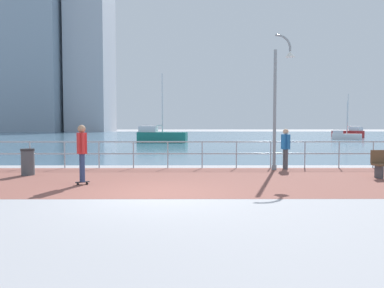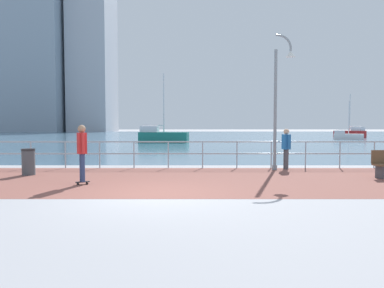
# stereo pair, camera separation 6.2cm
# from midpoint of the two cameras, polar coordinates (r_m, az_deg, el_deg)

# --- Properties ---
(ground) EXTENTS (220.00, 220.00, 0.00)m
(ground) POSITION_cam_midpoint_polar(r_m,az_deg,el_deg) (48.82, -1.13, 0.96)
(ground) COLOR #9E9EA3
(brick_paving) EXTENTS (28.00, 6.09, 0.01)m
(brick_paving) POSITION_cam_midpoint_polar(r_m,az_deg,el_deg) (11.44, -4.75, -5.71)
(brick_paving) COLOR brown
(brick_paving) RESTS_ON ground
(harbor_water) EXTENTS (180.00, 88.00, 0.00)m
(harbor_water) POSITION_cam_midpoint_polar(r_m,az_deg,el_deg) (59.35, -0.94, 1.32)
(harbor_water) COLOR slate
(harbor_water) RESTS_ON ground
(waterfront_railing) EXTENTS (25.25, 0.06, 1.10)m
(waterfront_railing) POSITION_cam_midpoint_polar(r_m,az_deg,el_deg) (14.38, -3.77, -0.89)
(waterfront_railing) COLOR #9EADB7
(waterfront_railing) RESTS_ON ground
(lamppost) EXTENTS (0.80, 0.43, 5.25)m
(lamppost) POSITION_cam_midpoint_polar(r_m,az_deg,el_deg) (14.14, 14.10, 7.66)
(lamppost) COLOR gray
(lamppost) RESTS_ON ground
(skateboarder) EXTENTS (0.41, 0.53, 1.75)m
(skateboarder) POSITION_cam_midpoint_polar(r_m,az_deg,el_deg) (10.77, -17.24, -0.74)
(skateboarder) COLOR black
(skateboarder) RESTS_ON ground
(bystander) EXTENTS (0.29, 0.56, 1.61)m
(bystander) POSITION_cam_midpoint_polar(r_m,az_deg,el_deg) (14.49, 15.06, -0.24)
(bystander) COLOR #4C4C51
(bystander) RESTS_ON ground
(trash_bin) EXTENTS (0.46, 0.46, 0.93)m
(trash_bin) POSITION_cam_midpoint_polar(r_m,az_deg,el_deg) (13.62, -24.84, -2.61)
(trash_bin) COLOR #474C51
(trash_bin) RESTS_ON ground
(sailboat_blue) EXTENTS (3.51, 2.30, 4.73)m
(sailboat_blue) POSITION_cam_midpoint_polar(r_m,az_deg,el_deg) (47.51, 23.83, 1.19)
(sailboat_blue) COLOR white
(sailboat_blue) RESTS_ON ground
(sailboat_red) EXTENTS (3.45, 4.65, 6.38)m
(sailboat_red) POSITION_cam_midpoint_polar(r_m,az_deg,el_deg) (56.77, 24.23, 1.60)
(sailboat_red) COLOR #B21E1E
(sailboat_red) RESTS_ON ground
(sailboat_navy) EXTENTS (5.15, 2.27, 6.99)m
(sailboat_navy) POSITION_cam_midpoint_polar(r_m,az_deg,el_deg) (36.06, -4.84, 1.29)
(sailboat_navy) COLOR #197266
(sailboat_navy) RESTS_ON ground
(tower_concrete) EXTENTS (17.36, 15.41, 45.37)m
(tower_concrete) POSITION_cam_midpoint_polar(r_m,az_deg,el_deg) (109.22, -24.14, 13.35)
(tower_concrete) COLOR #8493A3
(tower_concrete) RESTS_ON ground
(tower_slate) EXTENTS (10.74, 16.54, 42.86)m
(tower_slate) POSITION_cam_midpoint_polar(r_m,az_deg,el_deg) (108.28, -15.68, 12.92)
(tower_slate) COLOR #A3A8B2
(tower_slate) RESTS_ON ground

